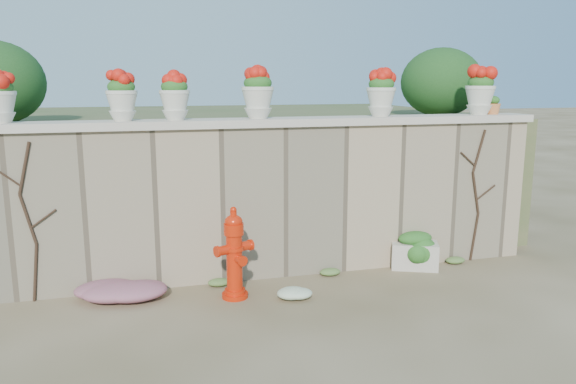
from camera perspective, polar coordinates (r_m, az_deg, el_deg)
name	(u,v)px	position (r m, az deg, el deg)	size (l,w,h in m)	color
ground	(288,331)	(6.06, -0.04, -13.95)	(80.00, 80.00, 0.00)	brown
stone_wall	(252,203)	(7.40, -3.70, -1.08)	(8.00, 0.40, 2.00)	gray
wall_cap	(251,123)	(7.25, -3.80, 7.05)	(8.10, 0.52, 0.10)	beige
raised_fill	(217,167)	(10.51, -7.21, 2.54)	(9.00, 6.00, 2.00)	#384C23
back_shrub_right	(441,82)	(9.59, 15.30, 10.71)	(1.30, 1.30, 1.10)	#143814
vine_left	(29,220)	(7.16, -24.79, -2.62)	(0.60, 0.04, 1.91)	black
vine_right	(476,194)	(8.45, 18.59, -0.16)	(0.60, 0.04, 1.91)	black
fire_hydrant	(234,253)	(6.75, -5.48, -6.18)	(0.48, 0.34, 1.12)	red
planter_box	(415,251)	(8.06, 12.73, -5.88)	(0.72, 0.59, 0.52)	beige
green_shrub	(419,251)	(7.98, 13.19, -5.83)	(0.58, 0.52, 0.55)	#1E5119
magenta_clump	(124,289)	(7.05, -16.35, -9.47)	(1.03, 0.69, 0.27)	#BE2681
white_flowers	(300,292)	(6.82, 1.25, -10.13)	(0.51, 0.41, 0.18)	white
urn_pot_1	(122,97)	(7.09, -16.54, 9.27)	(0.37, 0.37, 0.59)	beige
urn_pot_2	(175,96)	(7.11, -11.44, 9.52)	(0.37, 0.37, 0.59)	beige
urn_pot_3	(258,93)	(7.25, -3.08, 9.99)	(0.41, 0.41, 0.65)	beige
urn_pot_4	(381,93)	(7.79, 9.44, 9.86)	(0.40, 0.40, 0.63)	beige
urn_pot_5	(480,92)	(8.54, 18.94, 9.62)	(0.42, 0.42, 0.65)	beige
terracotta_pot	(493,106)	(8.68, 20.12, 8.19)	(0.21, 0.21, 0.25)	#C5723C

